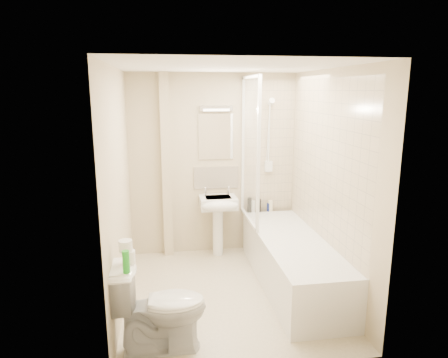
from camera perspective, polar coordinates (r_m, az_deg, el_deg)
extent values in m
plane|color=beige|center=(4.55, 0.58, -15.99)|extent=(2.50, 2.50, 0.00)
cube|color=beige|center=(5.33, -1.56, 2.00)|extent=(2.20, 0.02, 2.40)
cube|color=beige|center=(4.09, -14.78, -1.67)|extent=(0.02, 2.50, 2.40)
cube|color=beige|center=(4.43, 14.82, -0.60)|extent=(0.02, 2.50, 2.40)
cube|color=white|center=(4.01, 0.66, 15.77)|extent=(2.20, 2.50, 0.02)
cube|color=beige|center=(5.42, 6.35, 4.52)|extent=(0.70, 0.01, 1.75)
cube|color=beige|center=(4.46, 14.35, 2.48)|extent=(0.01, 2.10, 1.75)
cube|color=beige|center=(5.23, -8.24, 1.67)|extent=(0.12, 0.12, 2.40)
cube|color=beige|center=(5.36, -1.14, 0.20)|extent=(0.60, 0.02, 0.30)
cube|color=white|center=(5.26, -1.16, 6.06)|extent=(0.46, 0.01, 0.60)
cube|color=silver|center=(5.21, -1.14, 10.07)|extent=(0.42, 0.07, 0.07)
cube|color=white|center=(4.68, 9.68, -11.58)|extent=(0.70, 2.10, 0.55)
cube|color=white|center=(4.60, 9.78, -9.08)|extent=(0.56, 1.96, 0.05)
cube|color=white|center=(4.91, 3.73, 4.04)|extent=(0.01, 0.90, 1.80)
cube|color=white|center=(5.33, 2.73, 4.72)|extent=(0.04, 0.04, 1.80)
cube|color=white|center=(4.48, 4.96, 3.19)|extent=(0.04, 0.04, 1.80)
cube|color=white|center=(4.86, 3.88, 14.35)|extent=(0.04, 0.90, 0.04)
cube|color=white|center=(5.12, 3.59, -5.75)|extent=(0.04, 0.90, 0.03)
cylinder|color=white|center=(5.38, 6.45, 5.81)|extent=(0.02, 0.02, 0.90)
cylinder|color=white|center=(5.45, 6.33, 1.11)|extent=(0.05, 0.05, 0.02)
cylinder|color=white|center=(5.35, 6.57, 10.60)|extent=(0.05, 0.05, 0.02)
cylinder|color=white|center=(5.29, 6.76, 10.89)|extent=(0.08, 0.11, 0.11)
cube|color=white|center=(5.44, 6.36, 1.82)|extent=(0.10, 0.05, 0.14)
cylinder|color=white|center=(5.35, 6.32, 6.30)|extent=(0.01, 0.13, 0.84)
cylinder|color=white|center=(5.40, -0.88, -7.51)|extent=(0.14, 0.14, 0.65)
cube|color=white|center=(5.24, -0.85, -3.36)|extent=(0.48, 0.37, 0.15)
ellipsoid|color=white|center=(5.08, -0.58, -3.88)|extent=(0.48, 0.20, 0.15)
cube|color=silver|center=(5.23, -0.85, -2.78)|extent=(0.33, 0.24, 0.04)
cylinder|color=white|center=(5.30, -2.69, -1.86)|extent=(0.03, 0.03, 0.10)
cylinder|color=white|center=(5.34, 0.65, -1.74)|extent=(0.03, 0.03, 0.10)
sphere|color=white|center=(5.29, -2.70, -1.33)|extent=(0.04, 0.04, 0.04)
sphere|color=white|center=(5.33, 0.65, -1.21)|extent=(0.04, 0.04, 0.04)
cylinder|color=black|center=(5.45, 3.66, -3.73)|extent=(0.06, 0.06, 0.20)
cylinder|color=silver|center=(5.47, 4.19, -3.91)|extent=(0.06, 0.06, 0.16)
cylinder|color=black|center=(5.48, 4.94, -3.78)|extent=(0.07, 0.07, 0.18)
cylinder|color=navy|center=(5.52, 6.38, -4.02)|extent=(0.05, 0.05, 0.11)
cylinder|color=#FBEEC2|center=(5.52, 6.64, -3.84)|extent=(0.06, 0.06, 0.15)
imported|color=white|center=(3.57, -9.08, -17.57)|extent=(0.44, 0.77, 0.78)
cylinder|color=white|center=(3.44, -13.39, -10.77)|extent=(0.10, 0.10, 0.11)
cylinder|color=white|center=(3.40, -13.90, -9.24)|extent=(0.11, 0.11, 0.09)
cylinder|color=green|center=(3.26, -13.82, -11.42)|extent=(0.06, 0.06, 0.18)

